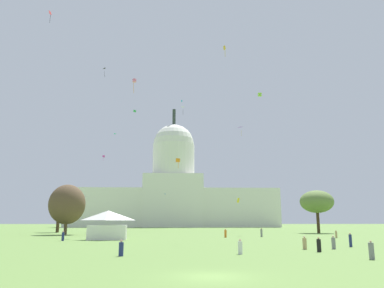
% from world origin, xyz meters
% --- Properties ---
extents(ground_plane, '(800.00, 800.00, 0.00)m').
position_xyz_m(ground_plane, '(0.00, 0.00, 0.00)').
color(ground_plane, olive).
extents(capitol_building, '(110.91, 25.38, 65.19)m').
position_xyz_m(capitol_building, '(-4.07, 181.42, 17.65)').
color(capitol_building, silver).
rests_on(capitol_building, ground_plane).
extents(event_tent, '(7.02, 5.09, 4.98)m').
position_xyz_m(event_tent, '(-14.09, 44.41, 2.48)').
color(event_tent, white).
rests_on(event_tent, ground_plane).
extents(tree_west_near, '(7.89, 7.77, 11.76)m').
position_xyz_m(tree_west_near, '(-36.00, 87.83, 7.73)').
color(tree_west_near, '#42301E').
rests_on(tree_west_near, ground_plane).
extents(tree_west_mid, '(9.19, 8.60, 11.78)m').
position_xyz_m(tree_west_mid, '(-28.25, 68.56, 7.07)').
color(tree_west_mid, brown).
rests_on(tree_west_mid, ground_plane).
extents(tree_east_near, '(12.91, 12.83, 11.38)m').
position_xyz_m(tree_east_near, '(35.90, 78.41, 8.30)').
color(tree_east_near, '#42301E').
rests_on(tree_east_near, ground_plane).
extents(person_tan_deep_crowd, '(0.54, 0.54, 1.46)m').
position_xyz_m(person_tan_deep_crowd, '(28.65, 50.04, 0.66)').
color(person_tan_deep_crowd, tan).
rests_on(person_tan_deep_crowd, ground_plane).
extents(person_grey_lawn_far_left, '(0.49, 0.49, 1.58)m').
position_xyz_m(person_grey_lawn_far_left, '(14.45, 9.35, 0.71)').
color(person_grey_lawn_far_left, gray).
rests_on(person_grey_lawn_far_left, ground_plane).
extents(person_white_back_right, '(0.54, 0.54, 1.46)m').
position_xyz_m(person_white_back_right, '(4.15, 14.70, 0.65)').
color(person_white_back_right, silver).
rests_on(person_white_back_right, ground_plane).
extents(person_black_back_left, '(0.51, 0.51, 1.53)m').
position_xyz_m(person_black_back_left, '(12.88, 17.16, 0.68)').
color(person_black_back_left, black).
rests_on(person_black_back_left, ground_plane).
extents(person_orange_edge_west, '(0.63, 0.63, 1.66)m').
position_xyz_m(person_orange_edge_west, '(7.54, 52.48, 0.75)').
color(person_orange_edge_west, orange).
rests_on(person_orange_edge_west, ground_plane).
extents(person_grey_front_right, '(0.44, 0.44, 1.76)m').
position_xyz_m(person_grey_front_right, '(15.22, 54.88, 0.80)').
color(person_grey_front_right, gray).
rests_on(person_grey_front_right, ground_plane).
extents(person_navy_near_tree_east, '(0.44, 0.44, 1.62)m').
position_xyz_m(person_navy_near_tree_east, '(-20.66, 40.91, 0.73)').
color(person_navy_near_tree_east, navy).
rests_on(person_navy_near_tree_east, ground_plane).
extents(person_grey_front_left, '(0.51, 0.51, 1.55)m').
position_xyz_m(person_grey_front_left, '(16.14, 21.24, 0.69)').
color(person_grey_front_left, gray).
rests_on(person_grey_front_left, ground_plane).
extents(person_navy_near_tent, '(0.59, 0.59, 1.50)m').
position_xyz_m(person_navy_near_tent, '(-7.18, 13.12, 0.67)').
color(person_navy_near_tent, navy).
rests_on(person_navy_near_tent, ground_plane).
extents(person_navy_mid_center, '(0.47, 0.47, 1.73)m').
position_xyz_m(person_navy_mid_center, '(19.73, 24.66, 0.80)').
color(person_navy_mid_center, navy).
rests_on(person_navy_mid_center, ground_plane).
extents(person_tan_mid_left, '(0.63, 0.63, 1.50)m').
position_xyz_m(person_tan_mid_left, '(12.59, 20.82, 0.67)').
color(person_tan_mid_left, tan).
rests_on(person_tan_mid_left, ground_plane).
extents(kite_blue_low, '(1.16, 1.44, 0.29)m').
position_xyz_m(kite_blue_low, '(-7.45, 129.19, 13.60)').
color(kite_blue_low, blue).
extents(kite_yellow_low, '(0.76, 0.60, 1.30)m').
position_xyz_m(kite_yellow_low, '(15.07, 82.30, 8.84)').
color(kite_yellow_low, yellow).
extents(kite_green_high, '(0.99, 0.97, 0.86)m').
position_xyz_m(kite_green_high, '(-17.02, 103.28, 40.72)').
color(kite_green_high, green).
extents(kite_cyan_high, '(0.54, 0.54, 1.06)m').
position_xyz_m(kite_cyan_high, '(-0.31, 132.26, 54.13)').
color(kite_cyan_high, '#33BCDB').
extents(kite_white_high, '(1.20, 0.84, 2.98)m').
position_xyz_m(kite_white_high, '(-0.05, 119.36, 46.73)').
color(kite_white_high, white).
extents(kite_orange_low, '(0.99, 0.62, 2.24)m').
position_xyz_m(kite_orange_low, '(-1.92, 60.03, 16.39)').
color(kite_orange_low, orange).
extents(kite_magenta_mid, '(1.20, 1.19, 2.77)m').
position_xyz_m(kite_magenta_mid, '(-36.21, 150.10, 32.65)').
color(kite_magenta_mid, '#D1339E').
extents(kite_violet_mid, '(1.58, 1.50, 2.96)m').
position_xyz_m(kite_violet_mid, '(19.72, 100.76, 34.23)').
color(kite_violet_mid, purple).
extents(kite_red_high, '(0.48, 0.91, 3.36)m').
position_xyz_m(kite_red_high, '(-34.95, 65.79, 55.20)').
color(kite_red_high, red).
extents(kite_pink_high, '(1.00, 0.99, 3.56)m').
position_xyz_m(kite_pink_high, '(-12.38, 61.55, 35.80)').
color(kite_pink_high, pink).
extents(kite_turquoise_high, '(1.37, 1.27, 0.27)m').
position_xyz_m(kite_turquoise_high, '(-28.12, 128.43, 38.22)').
color(kite_turquoise_high, teal).
extents(kite_gold_high, '(0.45, 0.56, 2.28)m').
position_xyz_m(kite_gold_high, '(6.87, 43.72, 35.67)').
color(kite_gold_high, gold).
extents(kite_lime_high, '(0.94, 0.99, 1.08)m').
position_xyz_m(kite_lime_high, '(21.01, 76.70, 38.06)').
color(kite_lime_high, '#8CD133').
extents(kite_black_high, '(1.28, 1.34, 2.97)m').
position_xyz_m(kite_black_high, '(-27.94, 103.47, 55.79)').
color(kite_black_high, black).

